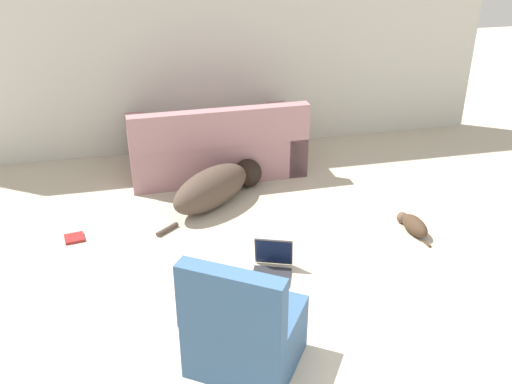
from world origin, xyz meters
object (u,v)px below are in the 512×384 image
object	(u,v)px
cat	(413,225)
laptop_open	(273,262)
couch	(215,147)
side_chair	(244,330)
dog	(217,186)
book_red	(74,238)

from	to	relation	value
cat	laptop_open	distance (m)	1.41
couch	side_chair	xyz separation A→B (m)	(-0.32, -2.99, 0.01)
dog	side_chair	size ratio (longest dim) A/B	1.43
dog	laptop_open	distance (m)	1.27
dog	cat	xyz separation A→B (m)	(1.60, -0.94, -0.11)
couch	cat	bearing A→B (deg)	129.76
dog	book_red	distance (m)	1.40
couch	book_red	bearing A→B (deg)	37.78
cat	laptop_open	size ratio (longest dim) A/B	1.26
side_chair	dog	bearing A→B (deg)	-61.44
cat	side_chair	distance (m)	2.22
cat	book_red	bearing A→B (deg)	74.04
dog	book_red	world-z (taller)	dog
cat	book_red	world-z (taller)	cat
laptop_open	book_red	bearing A→B (deg)	172.18
dog	laptop_open	bearing A→B (deg)	-119.14
dog	side_chair	world-z (taller)	side_chair
cat	laptop_open	xyz separation A→B (m)	(-1.37, -0.31, 0.01)
dog	cat	size ratio (longest dim) A/B	2.37
book_red	dog	bearing A→B (deg)	16.27
book_red	laptop_open	bearing A→B (deg)	-28.75
dog	side_chair	distance (m)	2.23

